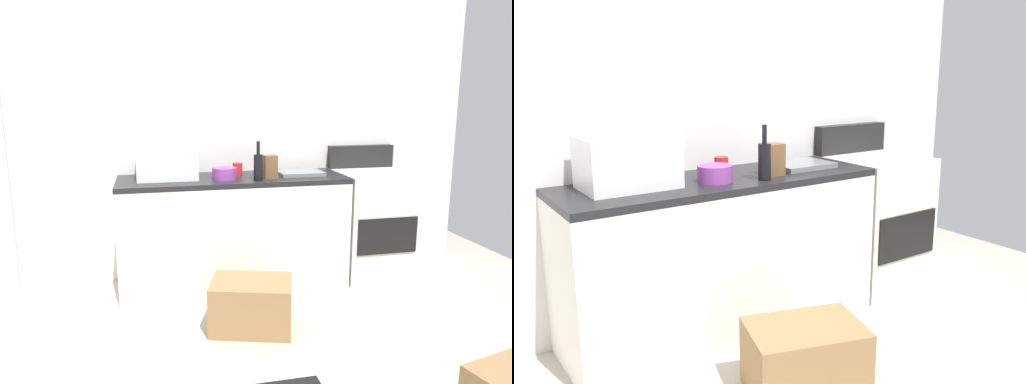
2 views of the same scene
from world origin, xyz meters
The scene contains 10 objects.
wall_back centered at (0.00, 1.55, 1.30)m, with size 5.00×0.10×2.60m, color silver.
kitchen_counter centered at (0.30, 1.20, 0.45)m, with size 1.80×0.60×0.90m.
stove_oven centered at (1.52, 1.21, 0.47)m, with size 0.60×0.61×1.10m.
microwave centered at (-0.21, 1.25, 1.04)m, with size 0.46×0.34×0.27m, color white.
sink_basin centered at (0.86, 1.22, 0.92)m, with size 0.36×0.32×0.03m, color slate.
wine_bottle centered at (0.47, 1.01, 1.01)m, with size 0.07×0.07×0.30m.
coffee_mug centered at (0.36, 1.29, 0.95)m, with size 0.08×0.08×0.10m, color red.
knife_block centered at (0.58, 1.09, 0.99)m, with size 0.10×0.10×0.18m, color brown.
mixing_bowl centered at (0.22, 1.12, 0.95)m, with size 0.19×0.19×0.09m, color purple.
cardboard_box_medium centered at (0.28, 0.42, 0.17)m, with size 0.53×0.38×0.33m, color olive.
Camera 2 is at (-1.18, -1.38, 1.51)m, focal length 38.38 mm.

